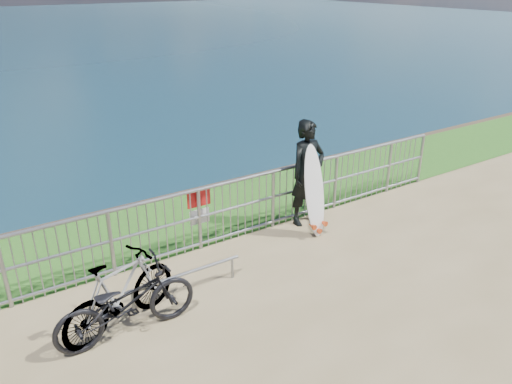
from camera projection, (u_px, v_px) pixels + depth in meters
grass_strip at (198, 217)px, 9.65m from camera, size 120.00×120.00×0.00m
railing at (226, 211)px, 8.58m from camera, size 10.06×0.10×1.13m
surfer at (307, 173)px, 9.09m from camera, size 0.74×0.50×1.99m
surfboard at (315, 195)px, 8.76m from camera, size 0.46×0.42×1.67m
bicycle_near at (126, 303)px, 6.34m from camera, size 1.87×0.68×0.98m
bicycle_far at (120, 293)px, 6.47m from camera, size 1.82×1.03×1.05m
bike_rack at (185, 276)px, 7.22m from camera, size 1.79×0.05×0.37m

